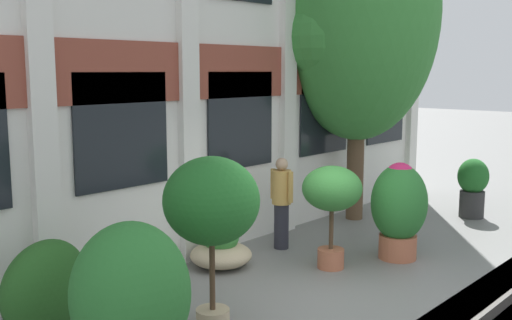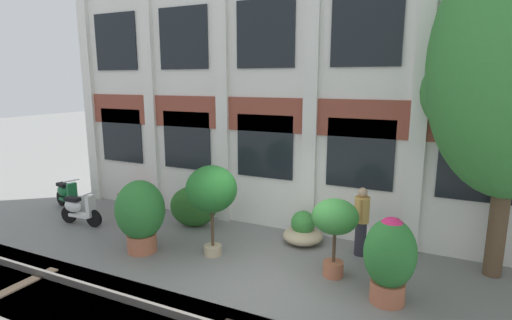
{
  "view_description": "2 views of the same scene",
  "coord_description": "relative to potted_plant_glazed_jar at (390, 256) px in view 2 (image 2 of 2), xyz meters",
  "views": [
    {
      "loc": [
        -6.42,
        -4.59,
        3.13
      ],
      "look_at": [
        0.44,
        1.58,
        1.74
      ],
      "focal_mm": 42.0,
      "sensor_mm": 36.0,
      "label": 1
    },
    {
      "loc": [
        3.08,
        -6.94,
        4.0
      ],
      "look_at": [
        -1.15,
        1.9,
        2.03
      ],
      "focal_mm": 28.0,
      "sensor_mm": 36.0,
      "label": 2
    }
  ],
  "objects": [
    {
      "name": "ground_plane",
      "position": [
        -2.37,
        -0.12,
        -0.91
      ],
      "size": [
        80.0,
        80.0,
        0.0
      ],
      "primitive_type": "plane",
      "color": "slate"
    },
    {
      "name": "apartment_facade",
      "position": [
        -2.37,
        2.81,
        3.26
      ],
      "size": [
        15.5,
        0.64,
        8.37
      ],
      "color": "silver",
      "rests_on": "ground"
    },
    {
      "name": "potted_plant_glazed_jar",
      "position": [
        0.0,
        0.0,
        0.0
      ],
      "size": [
        0.93,
        0.93,
        1.63
      ],
      "color": "#B76647",
      "rests_on": "ground"
    },
    {
      "name": "potted_plant_square_trough",
      "position": [
        -7.9,
        2.02,
        -0.65
      ],
      "size": [
        0.94,
        0.49,
        0.54
      ],
      "color": "beige",
      "rests_on": "ground"
    },
    {
      "name": "potted_plant_tall_urn",
      "position": [
        -1.15,
        0.55,
        0.29
      ],
      "size": [
        0.95,
        0.95,
        1.65
      ],
      "color": "#B76647",
      "rests_on": "ground"
    },
    {
      "name": "potted_plant_low_pan",
      "position": [
        -3.95,
        0.35,
        0.64
      ],
      "size": [
        1.17,
        1.17,
        2.12
      ],
      "color": "tan",
      "rests_on": "ground"
    },
    {
      "name": "potted_plant_wide_bowl",
      "position": [
        -2.28,
        1.9,
        -0.59
      ],
      "size": [
        1.0,
        1.0,
        0.83
      ],
      "color": "tan",
      "rests_on": "ground"
    },
    {
      "name": "potted_plant_fluted_column",
      "position": [
        -5.56,
        -0.21,
        0.04
      ],
      "size": [
        1.14,
        1.14,
        1.73
      ],
      "color": "#B76647",
      "rests_on": "ground"
    },
    {
      "name": "scooter_near_curb",
      "position": [
        -8.38,
        0.43,
        -0.47
      ],
      "size": [
        1.38,
        0.5,
        0.98
      ],
      "rotation": [
        0.0,
        0.0,
        0.08
      ],
      "color": "black",
      "rests_on": "ground"
    },
    {
      "name": "scooter_second_parked",
      "position": [
        -9.99,
        1.33,
        -0.47
      ],
      "size": [
        1.36,
        0.61,
        0.98
      ],
      "rotation": [
        0.0,
        0.0,
        6.03
      ],
      "color": "black",
      "rests_on": "ground"
    },
    {
      "name": "resident_by_doorway",
      "position": [
        -0.85,
        1.82,
        -0.04
      ],
      "size": [
        0.34,
        0.53,
        1.62
      ],
      "rotation": [
        0.0,
        0.0,
        -0.11
      ],
      "color": "#282833",
      "rests_on": "ground"
    },
    {
      "name": "topiary_hedge",
      "position": [
        -5.4,
        1.7,
        -0.34
      ],
      "size": [
        1.46,
        1.11,
        1.14
      ],
      "primitive_type": "ellipsoid",
      "rotation": [
        0.0,
        0.0,
        3.5
      ],
      "color": "#286023",
      "rests_on": "ground"
    }
  ]
}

